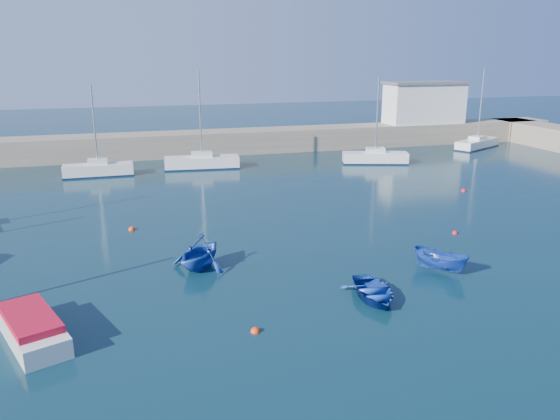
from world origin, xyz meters
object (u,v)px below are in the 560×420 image
object	(u,v)px
harbor_office	(424,104)
dinghy_right	(440,261)
dinghy_center	(373,291)
dinghy_left	(200,252)
motorboat_0	(31,327)
sailboat_8	(477,143)
sailboat_6	(202,162)
sailboat_7	(375,157)
sailboat_5	(98,169)

from	to	relation	value
harbor_office	dinghy_right	world-z (taller)	harbor_office
dinghy_center	dinghy_left	distance (m)	9.66
motorboat_0	sailboat_8	bearing A→B (deg)	15.93
harbor_office	dinghy_center	xyz separation A→B (m)	(-27.14, -41.52, -4.72)
sailboat_6	sailboat_7	bearing A→B (deg)	-92.46
sailboat_5	motorboat_0	size ratio (longest dim) A/B	1.58
harbor_office	sailboat_5	xyz separation A→B (m)	(-40.35, -9.14, -4.44)
dinghy_right	dinghy_center	bearing A→B (deg)	170.25
harbor_office	motorboat_0	size ratio (longest dim) A/B	1.85
sailboat_5	sailboat_6	distance (m)	10.12
sailboat_5	sailboat_8	world-z (taller)	sailboat_8
harbor_office	sailboat_6	bearing A→B (deg)	-164.65
sailboat_5	dinghy_center	world-z (taller)	sailboat_5
sailboat_7	dinghy_center	size ratio (longest dim) A/B	2.50
sailboat_6	dinghy_center	distance (m)	33.36
sailboat_5	dinghy_left	xyz separation A→B (m)	(5.84, -26.17, 0.29)
dinghy_right	harbor_office	bearing A→B (deg)	27.83
sailboat_5	sailboat_6	size ratio (longest dim) A/B	0.87
harbor_office	dinghy_right	bearing A→B (deg)	-119.35
harbor_office	motorboat_0	distance (m)	59.11
sailboat_8	dinghy_left	world-z (taller)	sailboat_8
motorboat_0	dinghy_center	distance (m)	15.17
harbor_office	sailboat_8	size ratio (longest dim) A/B	1.03
dinghy_right	sailboat_5	bearing A→B (deg)	88.20
sailboat_6	harbor_office	bearing A→B (deg)	-68.89
sailboat_8	dinghy_right	distance (m)	43.04
harbor_office	dinghy_center	distance (m)	49.83
dinghy_center	sailboat_6	bearing A→B (deg)	101.24
sailboat_6	dinghy_right	xyz separation A→B (m)	(8.11, -31.09, -0.08)
sailboat_6	dinghy_center	xyz separation A→B (m)	(3.12, -33.21, -0.30)
dinghy_center	dinghy_left	xyz separation A→B (m)	(-7.37, 6.21, 0.57)
sailboat_6	dinghy_left	distance (m)	27.34
harbor_office	sailboat_7	size ratio (longest dim) A/B	1.10
harbor_office	dinghy_center	world-z (taller)	harbor_office
sailboat_5	dinghy_right	world-z (taller)	sailboat_5
sailboat_7	motorboat_0	world-z (taller)	sailboat_7
motorboat_0	harbor_office	bearing A→B (deg)	22.90
dinghy_center	sailboat_8	bearing A→B (deg)	54.53
sailboat_7	sailboat_8	world-z (taller)	sailboat_8
sailboat_6	dinghy_left	size ratio (longest dim) A/B	2.73
sailboat_8	dinghy_right	bearing A→B (deg)	114.28
sailboat_5	sailboat_8	bearing A→B (deg)	-85.56
sailboat_5	sailboat_8	distance (m)	44.96
motorboat_0	dinghy_center	bearing A→B (deg)	-23.08
harbor_office	sailboat_8	world-z (taller)	sailboat_8
harbor_office	sailboat_5	bearing A→B (deg)	-167.23
sailboat_8	dinghy_right	xyz separation A→B (m)	(-26.63, -33.81, -0.00)
sailboat_5	dinghy_left	world-z (taller)	sailboat_5
harbor_office	sailboat_6	size ratio (longest dim) A/B	1.02
sailboat_8	motorboat_0	world-z (taller)	sailboat_8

